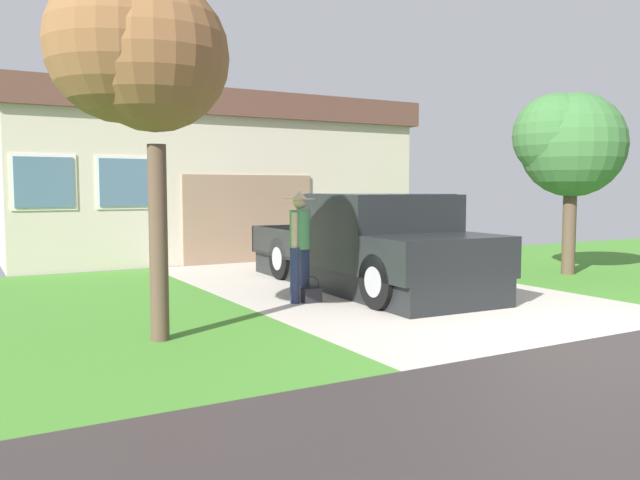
{
  "coord_description": "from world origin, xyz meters",
  "views": [
    {
      "loc": [
        -6.22,
        -4.83,
        1.74
      ],
      "look_at": [
        -1.24,
        3.98,
        0.91
      ],
      "focal_mm": 36.2,
      "sensor_mm": 36.0,
      "label": 1
    }
  ],
  "objects_px": {
    "handbag": "(311,294)",
    "wheeled_trash_bin": "(412,236)",
    "house_with_garage": "(191,178)",
    "pickup_truck": "(376,247)",
    "person_with_hat": "(300,238)",
    "neighbor_tree": "(138,53)",
    "front_yard_tree": "(570,143)"
  },
  "relations": [
    {
      "from": "pickup_truck",
      "to": "neighbor_tree",
      "type": "bearing_deg",
      "value": 24.41
    },
    {
      "from": "person_with_hat",
      "to": "neighbor_tree",
      "type": "height_order",
      "value": "neighbor_tree"
    },
    {
      "from": "pickup_truck",
      "to": "handbag",
      "type": "height_order",
      "value": "pickup_truck"
    },
    {
      "from": "handbag",
      "to": "front_yard_tree",
      "type": "distance_m",
      "value": 6.54
    },
    {
      "from": "wheeled_trash_bin",
      "to": "front_yard_tree",
      "type": "bearing_deg",
      "value": -78.94
    },
    {
      "from": "pickup_truck",
      "to": "house_with_garage",
      "type": "relative_size",
      "value": 0.55
    },
    {
      "from": "person_with_hat",
      "to": "handbag",
      "type": "distance_m",
      "value": 0.87
    },
    {
      "from": "house_with_garage",
      "to": "wheeled_trash_bin",
      "type": "xyz_separation_m",
      "value": [
        4.2,
        -4.51,
        -1.46
      ]
    },
    {
      "from": "wheeled_trash_bin",
      "to": "person_with_hat",
      "type": "bearing_deg",
      "value": -142.13
    },
    {
      "from": "person_with_hat",
      "to": "house_with_garage",
      "type": "bearing_deg",
      "value": 46.02
    },
    {
      "from": "pickup_truck",
      "to": "neighbor_tree",
      "type": "height_order",
      "value": "neighbor_tree"
    },
    {
      "from": "pickup_truck",
      "to": "person_with_hat",
      "type": "relative_size",
      "value": 3.31
    },
    {
      "from": "front_yard_tree",
      "to": "wheeled_trash_bin",
      "type": "bearing_deg",
      "value": 101.06
    },
    {
      "from": "pickup_truck",
      "to": "person_with_hat",
      "type": "distance_m",
      "value": 1.7
    },
    {
      "from": "pickup_truck",
      "to": "wheeled_trash_bin",
      "type": "bearing_deg",
      "value": -132.09
    },
    {
      "from": "pickup_truck",
      "to": "house_with_garage",
      "type": "xyz_separation_m",
      "value": [
        -0.5,
        8.31,
        1.27
      ]
    },
    {
      "from": "neighbor_tree",
      "to": "wheeled_trash_bin",
      "type": "distance_m",
      "value": 10.19
    },
    {
      "from": "handbag",
      "to": "house_with_garage",
      "type": "bearing_deg",
      "value": 83.27
    },
    {
      "from": "person_with_hat",
      "to": "neighbor_tree",
      "type": "bearing_deg",
      "value": 171.15
    },
    {
      "from": "pickup_truck",
      "to": "person_with_hat",
      "type": "height_order",
      "value": "person_with_hat"
    },
    {
      "from": "pickup_truck",
      "to": "wheeled_trash_bin",
      "type": "relative_size",
      "value": 5.58
    },
    {
      "from": "neighbor_tree",
      "to": "wheeled_trash_bin",
      "type": "relative_size",
      "value": 4.11
    },
    {
      "from": "handbag",
      "to": "wheeled_trash_bin",
      "type": "relative_size",
      "value": 0.4
    },
    {
      "from": "house_with_garage",
      "to": "wheeled_trash_bin",
      "type": "height_order",
      "value": "house_with_garage"
    },
    {
      "from": "person_with_hat",
      "to": "house_with_garage",
      "type": "xyz_separation_m",
      "value": [
        1.15,
        8.67,
        1.03
      ]
    },
    {
      "from": "front_yard_tree",
      "to": "handbag",
      "type": "bearing_deg",
      "value": -177.09
    },
    {
      "from": "wheeled_trash_bin",
      "to": "house_with_garage",
      "type": "bearing_deg",
      "value": 132.96
    },
    {
      "from": "person_with_hat",
      "to": "handbag",
      "type": "xyz_separation_m",
      "value": [
        0.1,
        -0.18,
        -0.84
      ]
    },
    {
      "from": "person_with_hat",
      "to": "pickup_truck",
      "type": "bearing_deg",
      "value": -24.09
    },
    {
      "from": "handbag",
      "to": "front_yard_tree",
      "type": "xyz_separation_m",
      "value": [
        6.04,
        0.31,
        2.49
      ]
    },
    {
      "from": "pickup_truck",
      "to": "front_yard_tree",
      "type": "bearing_deg",
      "value": 179.15
    },
    {
      "from": "front_yard_tree",
      "to": "wheeled_trash_bin",
      "type": "height_order",
      "value": "front_yard_tree"
    }
  ]
}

